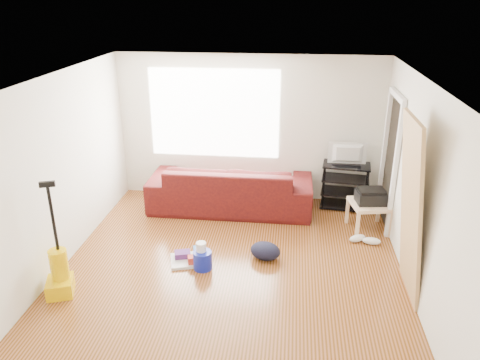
# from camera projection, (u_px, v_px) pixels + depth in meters

# --- Properties ---
(room) EXTENTS (4.51, 5.01, 2.51)m
(room) POSITION_uv_depth(u_px,v_px,m) (237.00, 180.00, 5.80)
(room) COLOR #532F08
(room) RESTS_ON ground
(sofa) EXTENTS (2.69, 1.05, 0.79)m
(sofa) POSITION_uv_depth(u_px,v_px,m) (231.00, 208.00, 7.97)
(sofa) COLOR black
(sofa) RESTS_ON ground
(tv_stand) EXTENTS (0.81, 0.53, 0.77)m
(tv_stand) POSITION_uv_depth(u_px,v_px,m) (345.00, 185.00, 7.87)
(tv_stand) COLOR black
(tv_stand) RESTS_ON ground
(tv) EXTENTS (0.62, 0.08, 0.36)m
(tv) POSITION_uv_depth(u_px,v_px,m) (348.00, 154.00, 7.66)
(tv) COLOR black
(tv) RESTS_ON tv_stand
(side_table) EXTENTS (0.66, 0.66, 0.46)m
(side_table) POSITION_uv_depth(u_px,v_px,m) (370.00, 207.00, 7.10)
(side_table) COLOR #DFB181
(side_table) RESTS_ON ground
(printer) EXTENTS (0.47, 0.38, 0.22)m
(printer) POSITION_uv_depth(u_px,v_px,m) (371.00, 196.00, 7.04)
(printer) COLOR black
(printer) RESTS_ON side_table
(bucket) EXTENTS (0.31, 0.31, 0.25)m
(bucket) POSITION_uv_depth(u_px,v_px,m) (203.00, 268.00, 6.24)
(bucket) COLOR #0D1A9A
(bucket) RESTS_ON ground
(toilet_paper) EXTENTS (0.13, 0.13, 0.12)m
(toilet_paper) POSITION_uv_depth(u_px,v_px,m) (201.00, 255.00, 6.20)
(toilet_paper) COLOR white
(toilet_paper) RESTS_ON bucket
(cleaning_tray) EXTENTS (0.57, 0.51, 0.17)m
(cleaning_tray) POSITION_uv_depth(u_px,v_px,m) (190.00, 258.00, 6.39)
(cleaning_tray) COLOR silver
(cleaning_tray) RESTS_ON ground
(backpack) EXTENTS (0.52, 0.47, 0.23)m
(backpack) POSITION_uv_depth(u_px,v_px,m) (265.00, 258.00, 6.47)
(backpack) COLOR black
(backpack) RESTS_ON ground
(sneakers) EXTENTS (0.48, 0.24, 0.11)m
(sneakers) POSITION_uv_depth(u_px,v_px,m) (364.00, 240.00, 6.84)
(sneakers) COLOR white
(sneakers) RESTS_ON ground
(vacuum) EXTENTS (0.40, 0.43, 1.45)m
(vacuum) POSITION_uv_depth(u_px,v_px,m) (59.00, 273.00, 5.65)
(vacuum) COLOR #DBAE00
(vacuum) RESTS_ON ground
(door_panel) EXTENTS (0.27, 0.88, 2.19)m
(door_panel) POSITION_uv_depth(u_px,v_px,m) (399.00, 289.00, 5.81)
(door_panel) COLOR #AA874E
(door_panel) RESTS_ON ground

